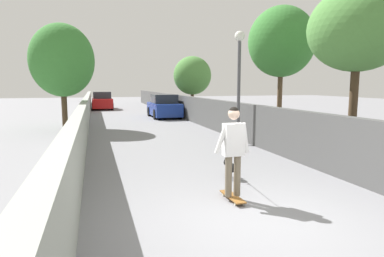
% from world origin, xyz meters
% --- Properties ---
extents(ground_plane, '(80.00, 80.00, 0.00)m').
position_xyz_m(ground_plane, '(14.00, 0.00, 0.00)').
color(ground_plane, gray).
extents(wall_left, '(48.00, 0.30, 1.38)m').
position_xyz_m(wall_left, '(12.00, 3.03, 0.69)').
color(wall_left, '#999E93').
rests_on(wall_left, ground).
extents(fence_right, '(48.00, 0.30, 1.46)m').
position_xyz_m(fence_right, '(12.00, -3.03, 0.73)').
color(fence_right, '#4C4C4C').
rests_on(fence_right, ground).
extents(tree_right_near, '(2.64, 2.64, 5.28)m').
position_xyz_m(tree_right_near, '(7.50, -4.68, 3.87)').
color(tree_right_near, brown).
rests_on(tree_right_near, ground).
extents(tree_left_mid, '(3.05, 3.05, 5.11)m').
position_xyz_m(tree_left_mid, '(13.00, 3.99, 3.34)').
color(tree_left_mid, '#473523').
rests_on(tree_left_mid, ground).
extents(tree_right_far, '(2.74, 2.74, 4.22)m').
position_xyz_m(tree_right_far, '(19.00, -4.36, 2.82)').
color(tree_right_far, brown).
rests_on(tree_right_far, ground).
extents(tree_right_distant, '(2.62, 2.62, 4.80)m').
position_xyz_m(tree_right_distant, '(3.00, -4.26, 3.65)').
color(tree_right_distant, '#473523').
rests_on(tree_right_distant, ground).
extents(lamp_post, '(0.36, 0.36, 4.08)m').
position_xyz_m(lamp_post, '(6.66, -2.48, 2.82)').
color(lamp_post, '#4C4C51').
rests_on(lamp_post, ground).
extents(skateboard, '(0.80, 0.22, 0.08)m').
position_xyz_m(skateboard, '(1.12, 0.10, 0.07)').
color(skateboard, brown).
rests_on(skateboard, ground).
extents(person_skateboarder, '(0.23, 0.71, 1.71)m').
position_xyz_m(person_skateboarder, '(1.12, 0.10, 1.08)').
color(person_skateboarder, '#726651').
rests_on(person_skateboarder, skateboard).
extents(dog, '(1.68, 0.66, 1.06)m').
position_xyz_m(dog, '(2.51, -0.43, 0.27)').
color(dog, black).
rests_on(dog, ground).
extents(car_near, '(3.80, 1.80, 1.54)m').
position_xyz_m(car_near, '(17.27, -1.88, 0.71)').
color(car_near, navy).
rests_on(car_near, ground).
extents(car_far, '(3.82, 1.80, 1.54)m').
position_xyz_m(car_far, '(26.07, 1.88, 0.71)').
color(car_far, '#B71414').
rests_on(car_far, ground).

